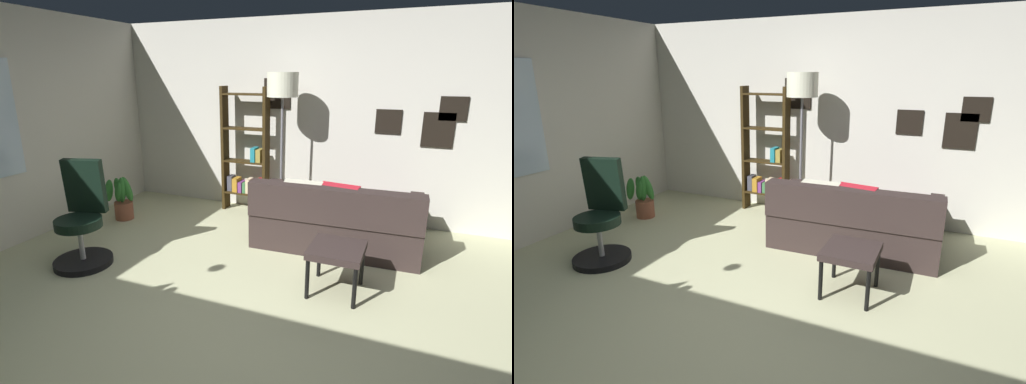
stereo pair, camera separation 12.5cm
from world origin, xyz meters
TOP-DOWN VIEW (x-y plane):
  - ground_plane at (0.00, 0.00)m, footprint 5.19×6.00m
  - wall_right_with_frames at (2.65, -0.00)m, footprint 0.12×6.00m
  - couch at (1.85, -0.38)m, footprint 1.69×1.78m
  - footstool at (0.72, -0.47)m, footprint 0.48×0.45m
  - office_chair at (0.32, 1.97)m, footprint 0.57×0.56m
  - bookshelf at (2.38, 1.11)m, footprint 0.18×0.64m
  - floor_lamp at (2.14, 0.52)m, footprint 0.37×0.37m
  - potted_plant at (1.44, 2.46)m, footprint 0.37×0.39m

SIDE VIEW (x-z plane):
  - ground_plane at x=0.00m, z-range -0.10..0.00m
  - couch at x=1.85m, z-range -0.11..0.64m
  - potted_plant at x=1.44m, z-range -0.03..0.57m
  - footstool at x=0.72m, z-range 0.15..0.58m
  - office_chair at x=0.32m, z-range -0.12..0.91m
  - bookshelf at x=2.38m, z-range -0.10..1.57m
  - wall_right_with_frames at x=2.65m, z-range 0.00..2.52m
  - floor_lamp at x=2.14m, z-range 0.66..2.50m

